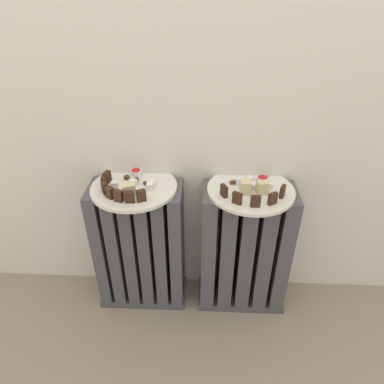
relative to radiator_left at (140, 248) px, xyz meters
name	(u,v)px	position (x,y,z in m)	size (l,w,h in m)	color
ground_plane	(189,354)	(0.21, -0.28, -0.27)	(6.00, 6.00, 0.00)	gray
radiator_left	(140,248)	(0.00, 0.00, 0.00)	(0.36, 0.17, 0.55)	#47474C
radiator_right	(244,251)	(0.42, 0.00, 0.00)	(0.36, 0.17, 0.55)	#47474C
plate_left	(134,187)	(0.00, 0.00, 0.29)	(0.31, 0.31, 0.01)	silver
plate_right	(251,190)	(0.42, 0.00, 0.29)	(0.31, 0.31, 0.01)	silver
dark_cake_slice_left_0	(107,177)	(-0.10, 0.02, 0.31)	(0.03, 0.02, 0.04)	#382114
dark_cake_slice_left_1	(104,182)	(-0.10, -0.01, 0.31)	(0.03, 0.02, 0.04)	#382114
dark_cake_slice_left_2	(105,188)	(-0.09, -0.05, 0.31)	(0.03, 0.02, 0.04)	#382114
dark_cake_slice_left_3	(110,193)	(-0.06, -0.08, 0.31)	(0.03, 0.02, 0.04)	#382114
dark_cake_slice_left_4	(119,196)	(-0.03, -0.10, 0.31)	(0.03, 0.02, 0.04)	#382114
dark_cake_slice_left_5	(130,197)	(0.01, -0.10, 0.31)	(0.03, 0.02, 0.04)	#382114
dark_cake_slice_left_6	(141,196)	(0.04, -0.09, 0.31)	(0.03, 0.02, 0.04)	#382114
marble_cake_slice_left_0	(129,189)	(0.00, -0.06, 0.31)	(0.04, 0.03, 0.04)	beige
turkish_delight_left_0	(115,185)	(-0.07, -0.01, 0.30)	(0.02, 0.02, 0.02)	white
turkish_delight_left_1	(153,183)	(0.07, 0.01, 0.30)	(0.02, 0.02, 0.02)	white
turkish_delight_left_2	(133,183)	(0.00, 0.00, 0.30)	(0.02, 0.02, 0.02)	white
turkish_delight_left_3	(150,186)	(0.06, -0.02, 0.31)	(0.02, 0.02, 0.02)	white
medjool_date_left_0	(136,179)	(0.00, 0.03, 0.30)	(0.02, 0.02, 0.02)	#4C2814
medjool_date_left_1	(118,191)	(-0.05, -0.05, 0.30)	(0.02, 0.02, 0.02)	#4C2814
medjool_date_left_2	(146,183)	(0.04, 0.01, 0.30)	(0.03, 0.01, 0.01)	#4C2814
medjool_date_left_3	(127,177)	(-0.03, 0.05, 0.30)	(0.02, 0.02, 0.02)	#4C2814
jam_bowl_left	(136,173)	(0.00, 0.08, 0.31)	(0.04, 0.04, 0.02)	white
dark_cake_slice_right_0	(224,191)	(0.32, -0.05, 0.31)	(0.03, 0.01, 0.04)	#382114
dark_cake_slice_right_1	(237,198)	(0.36, -0.10, 0.31)	(0.03, 0.01, 0.04)	#382114
dark_cake_slice_right_2	(256,201)	(0.42, -0.11, 0.31)	(0.03, 0.01, 0.04)	#382114
dark_cake_slice_right_3	(273,199)	(0.48, -0.09, 0.31)	(0.03, 0.01, 0.04)	#382114
dark_cake_slice_right_4	(282,192)	(0.52, -0.05, 0.31)	(0.03, 0.01, 0.04)	#382114
marble_cake_slice_right_0	(263,188)	(0.45, -0.03, 0.32)	(0.04, 0.03, 0.05)	beige
marble_cake_slice_right_1	(245,187)	(0.39, -0.03, 0.32)	(0.04, 0.04, 0.05)	beige
turkish_delight_right_0	(269,186)	(0.48, 0.00, 0.30)	(0.02, 0.02, 0.02)	white
turkish_delight_right_1	(249,180)	(0.42, 0.04, 0.30)	(0.02, 0.02, 0.02)	white
turkish_delight_right_2	(240,182)	(0.38, 0.03, 0.31)	(0.02, 0.02, 0.02)	white
turkish_delight_right_3	(252,186)	(0.42, 0.00, 0.30)	(0.02, 0.02, 0.02)	white
medjool_date_right_0	(266,177)	(0.48, 0.07, 0.30)	(0.02, 0.02, 0.02)	#4C2814
medjool_date_right_1	(233,182)	(0.36, 0.03, 0.30)	(0.03, 0.02, 0.01)	#4C2814
jam_bowl_right	(262,180)	(0.46, 0.04, 0.31)	(0.04, 0.04, 0.03)	white
fork	(247,189)	(0.40, 0.00, 0.29)	(0.03, 0.09, 0.00)	#B7B7BC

